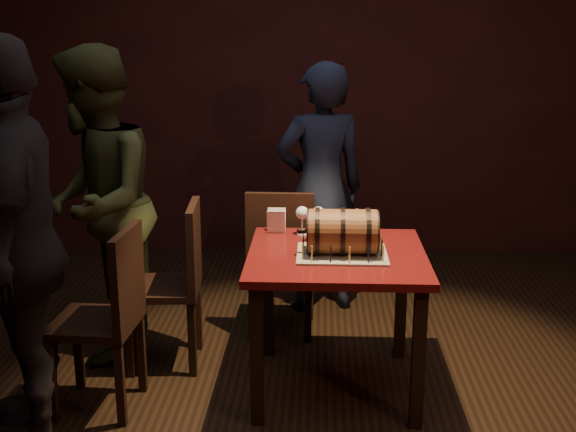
% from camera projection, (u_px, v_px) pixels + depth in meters
% --- Properties ---
extents(room_shell, '(5.04, 5.04, 2.80)m').
position_uv_depth(room_shell, '(302.00, 127.00, 3.41)').
color(room_shell, black).
rests_on(room_shell, ground).
extents(pub_table, '(0.90, 0.90, 0.75)m').
position_uv_depth(pub_table, '(337.00, 273.00, 3.69)').
color(pub_table, '#470B0D').
rests_on(pub_table, ground).
extents(cake_board, '(0.45, 0.35, 0.01)m').
position_uv_depth(cake_board, '(342.00, 254.00, 3.61)').
color(cake_board, gray).
rests_on(cake_board, pub_table).
extents(barrel_cake, '(0.40, 0.24, 0.24)m').
position_uv_depth(barrel_cake, '(342.00, 232.00, 3.58)').
color(barrel_cake, brown).
rests_on(barrel_cake, cake_board).
extents(birthday_candles, '(0.40, 0.30, 0.09)m').
position_uv_depth(birthday_candles, '(342.00, 245.00, 3.60)').
color(birthday_candles, '#E6DF89').
rests_on(birthday_candles, cake_board).
extents(wine_glass_left, '(0.07, 0.07, 0.16)m').
position_uv_depth(wine_glass_left, '(302.00, 214.00, 3.94)').
color(wine_glass_left, silver).
rests_on(wine_glass_left, pub_table).
extents(wine_glass_mid, '(0.07, 0.07, 0.16)m').
position_uv_depth(wine_glass_mid, '(318.00, 214.00, 3.93)').
color(wine_glass_mid, silver).
rests_on(wine_glass_mid, pub_table).
extents(wine_glass_right, '(0.07, 0.07, 0.16)m').
position_uv_depth(wine_glass_right, '(357.00, 217.00, 3.88)').
color(wine_glass_right, silver).
rests_on(wine_glass_right, pub_table).
extents(pint_of_ale, '(0.07, 0.07, 0.15)m').
position_uv_depth(pint_of_ale, '(314.00, 228.00, 3.83)').
color(pint_of_ale, silver).
rests_on(pint_of_ale, pub_table).
extents(menu_card, '(0.10, 0.05, 0.13)m').
position_uv_depth(menu_card, '(276.00, 221.00, 4.00)').
color(menu_card, white).
rests_on(menu_card, pub_table).
extents(chair_back, '(0.41, 0.41, 0.93)m').
position_uv_depth(chair_back, '(281.00, 255.00, 4.36)').
color(chair_back, black).
rests_on(chair_back, ground).
extents(chair_left_rear, '(0.43, 0.43, 0.93)m').
position_uv_depth(chair_left_rear, '(177.00, 276.00, 4.00)').
color(chair_left_rear, black).
rests_on(chair_left_rear, ground).
extents(chair_left_front, '(0.42, 0.42, 0.93)m').
position_uv_depth(chair_left_front, '(110.00, 310.00, 3.52)').
color(chair_left_front, black).
rests_on(chair_left_front, ground).
extents(person_back, '(0.69, 0.55, 1.65)m').
position_uv_depth(person_back, '(320.00, 189.00, 4.73)').
color(person_back, black).
rests_on(person_back, ground).
extents(person_left_rear, '(0.80, 0.95, 1.77)m').
position_uv_depth(person_left_rear, '(96.00, 205.00, 4.05)').
color(person_left_rear, '#363A1D').
rests_on(person_left_rear, ground).
extents(person_left_front, '(0.71, 1.16, 1.85)m').
position_uv_depth(person_left_front, '(17.00, 246.00, 3.18)').
color(person_left_front, black).
rests_on(person_left_front, ground).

